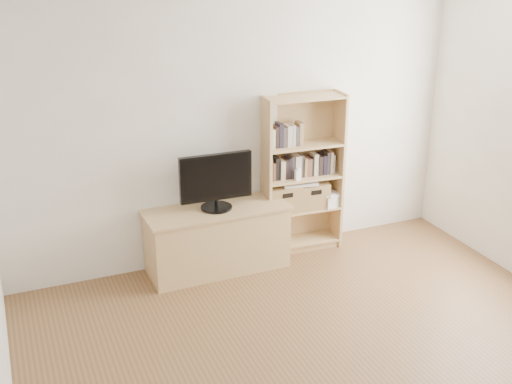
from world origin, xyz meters
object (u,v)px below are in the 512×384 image
bookshelf (302,174)px  television (216,181)px  baby_monitor (298,175)px  basket_right (311,194)px  laptop (298,182)px  basket_left (282,198)px  tv_stand (217,240)px

bookshelf → television: size_ratio=2.35×
baby_monitor → basket_right: 0.33m
basket_right → laptop: laptop is taller
basket_right → laptop: size_ratio=0.90×
bookshelf → baby_monitor: bookshelf is taller
baby_monitor → basket_left: (-0.12, 0.09, -0.26)m
basket_right → television: bearing=-171.6°
tv_stand → baby_monitor: 1.00m
television → baby_monitor: bearing=2.9°
television → laptop: size_ratio=1.96×
tv_stand → basket_right: basket_right is taller
baby_monitor → tv_stand: bearing=172.8°
laptop → basket_left: bearing=-175.3°
bookshelf → basket_left: bearing=-178.8°
baby_monitor → basket_right: baby_monitor is taller
bookshelf → baby_monitor: (-0.09, -0.08, 0.03)m
bookshelf → basket_left: 0.31m
baby_monitor → laptop: 0.14m
television → laptop: 0.92m
bookshelf → baby_monitor: 0.13m
bookshelf → baby_monitor: bearing=-135.0°
television → baby_monitor: 0.85m
television → basket_left: bearing=10.2°
tv_stand → television: (-0.00, 0.00, 0.60)m
tv_stand → bookshelf: 1.07m
tv_stand → bookshelf: (0.94, 0.10, 0.50)m
basket_right → bookshelf: bearing=177.5°
tv_stand → baby_monitor: size_ratio=12.57×
television → basket_left: 0.80m
basket_left → laptop: laptop is taller
television → basket_right: bearing=6.7°
tv_stand → basket_right: bearing=4.2°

